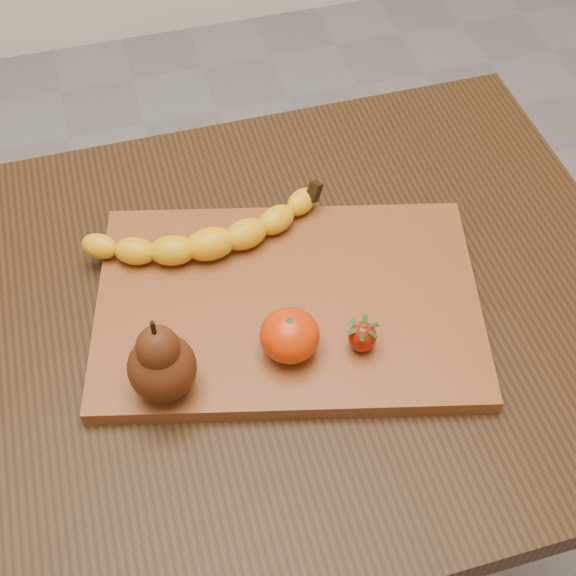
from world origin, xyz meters
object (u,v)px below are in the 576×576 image
object	(u,v)px
cutting_board	(288,304)
pear	(160,357)
table	(241,363)
mandarin	(290,335)

from	to	relation	value
cutting_board	pear	bearing A→B (deg)	-139.63
cutting_board	pear	world-z (taller)	pear
table	mandarin	size ratio (longest dim) A/B	15.08
cutting_board	mandarin	xyz separation A→B (m)	(-0.02, -0.07, 0.04)
pear	table	bearing A→B (deg)	40.23
mandarin	table	bearing A→B (deg)	120.83
table	cutting_board	bearing A→B (deg)	-2.99
cutting_board	mandarin	world-z (taller)	mandarin
table	pear	size ratio (longest dim) A/B	8.72
pear	mandarin	world-z (taller)	pear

